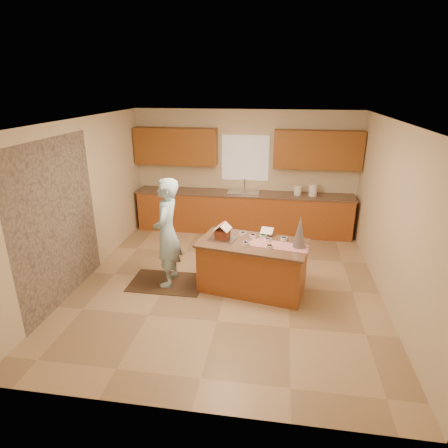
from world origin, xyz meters
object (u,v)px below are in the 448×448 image
(island_base, at_px, (252,267))
(boy, at_px, (167,233))
(tinsel_tree, at_px, (300,232))
(gingerbread_house, at_px, (222,232))

(island_base, distance_m, boy, 1.51)
(tinsel_tree, xyz_separation_m, boy, (-2.12, 0.06, -0.17))
(tinsel_tree, bearing_deg, island_base, 173.00)
(island_base, relative_size, boy, 0.90)
(island_base, height_order, boy, boy)
(island_base, xyz_separation_m, boy, (-1.41, -0.02, 0.52))
(island_base, relative_size, tinsel_tree, 3.27)
(gingerbread_house, bearing_deg, island_base, -5.47)
(island_base, relative_size, gingerbread_house, 5.52)
(island_base, distance_m, tinsel_tree, 1.00)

